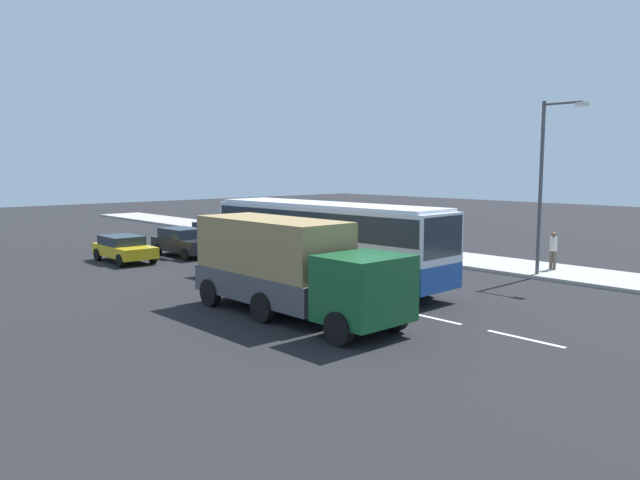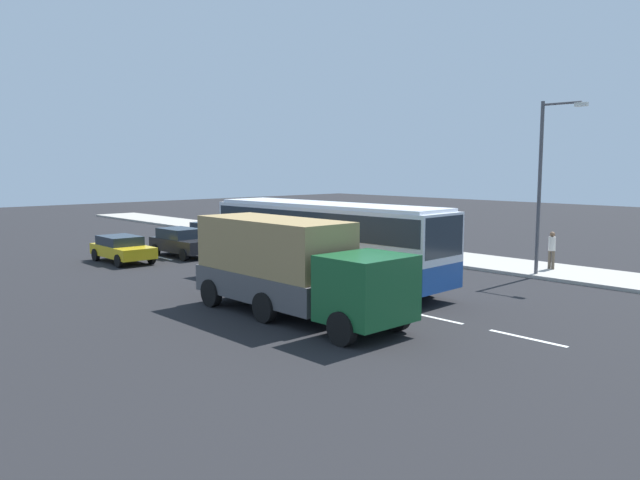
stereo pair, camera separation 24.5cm
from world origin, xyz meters
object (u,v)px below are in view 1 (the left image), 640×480
Objects in this scene: pedestrian_near_curb at (355,229)px; street_lamp at (545,176)px; pedestrian_at_crossing at (553,248)px; coach_bus at (327,235)px; car_yellow_taxi at (124,248)px; car_black_sedan at (183,242)px; car_blue_saloon at (216,233)px; cargo_truck at (289,266)px.

pedestrian_near_curb is 12.41m from street_lamp.
pedestrian_near_curb is 11.69m from pedestrian_at_crossing.
car_yellow_taxi is at bearing -166.22° from coach_bus.
car_yellow_taxi is at bearing -145.23° from street_lamp.
coach_bus reaches higher than pedestrian_at_crossing.
car_yellow_taxi is 3.28m from car_black_sedan.
pedestrian_at_crossing is (18.98, 5.98, 0.41)m from car_blue_saloon.
car_black_sedan is 2.37× the size of pedestrian_at_crossing.
pedestrian_at_crossing is (4.71, 9.80, -0.95)m from coach_bus.
pedestrian_near_curb reaches higher than pedestrian_at_crossing.
cargo_truck reaches higher than car_blue_saloon.
cargo_truck is at bearing -178.33° from pedestrian_near_curb.
pedestrian_near_curb reaches higher than car_yellow_taxi.
coach_bus is at bearing 16.91° from car_yellow_taxi.
car_blue_saloon is at bearing -167.28° from street_lamp.
car_yellow_taxi is (2.65, -7.20, -0.03)m from car_blue_saloon.
cargo_truck is at bearing -99.25° from street_lamp.
car_blue_saloon is at bearing 154.62° from cargo_truck.
pedestrian_at_crossing is (11.64, 1.08, -0.03)m from pedestrian_near_curb.
street_lamp is (16.35, 8.29, 3.65)m from car_black_sedan.
car_black_sedan is 18.69m from street_lamp.
car_blue_saloon is at bearing 110.94° from car_yellow_taxi.
cargo_truck is 16.47m from pedestrian_near_curb.
street_lamp reaches higher than coach_bus.
street_lamp is (5.03, 8.18, 2.35)m from coach_bus.
cargo_truck is 13.08m from street_lamp.
coach_bus is 2.69× the size of car_blue_saloon.
pedestrian_at_crossing is (1.73, 14.23, -0.52)m from cargo_truck.
street_lamp is at bearing 24.53° from car_black_sedan.
car_black_sedan is at bearing 163.38° from cargo_truck.
street_lamp reaches higher than car_yellow_taxi.
coach_bus is 11.18m from pedestrian_near_curb.
car_blue_saloon is 2.42× the size of pedestrian_at_crossing.
car_yellow_taxi is at bearing 123.47° from pedestrian_near_curb.
street_lamp is at bearing -127.91° from pedestrian_near_curb.
car_blue_saloon is 20.13m from street_lamp.
street_lamp is (19.31, 4.36, 3.70)m from car_blue_saloon.
car_blue_saloon is 4.92m from car_black_sedan.
car_blue_saloon is at bearing 88.35° from pedestrian_near_curb.
pedestrian_near_curb is at bearing 30.67° from car_blue_saloon.
pedestrian_at_crossing reaches higher than car_blue_saloon.
car_black_sedan is 2.31× the size of pedestrian_near_curb.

